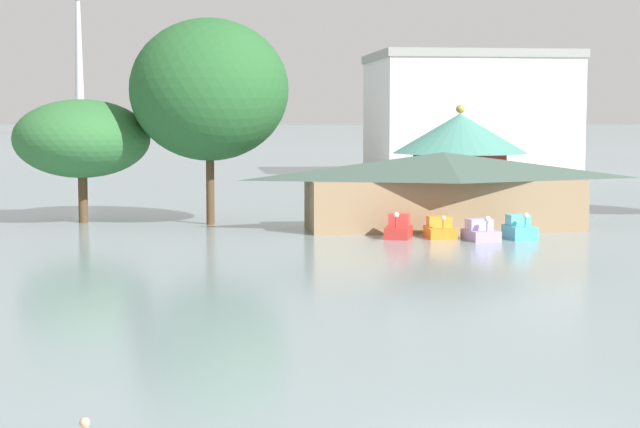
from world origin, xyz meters
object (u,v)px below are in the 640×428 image
(pedal_boat_red, at_px, (399,228))
(pedal_boat_orange, at_px, (440,229))
(pedal_boat_lavender, at_px, (480,232))
(boathouse, at_px, (443,189))
(background_building_block, at_px, (468,114))
(distant_broadcast_tower, at_px, (78,13))
(pedal_boat_cyan, at_px, (519,229))
(shoreline_tree_tall_left, at_px, (82,139))
(shoreline_tree_mid, at_px, (209,90))
(green_roof_pavilion, at_px, (460,152))

(pedal_boat_red, height_order, pedal_boat_orange, pedal_boat_red)
(pedal_boat_red, bearing_deg, pedal_boat_lavender, 91.06)
(pedal_boat_lavender, distance_m, boathouse, 6.70)
(pedal_boat_red, bearing_deg, pedal_boat_orange, 111.35)
(pedal_boat_red, xyz_separation_m, boathouse, (3.86, 4.73, 2.04))
(boathouse, distance_m, background_building_block, 63.97)
(distant_broadcast_tower, bearing_deg, pedal_boat_cyan, -80.03)
(pedal_boat_orange, bearing_deg, distant_broadcast_tower, -168.83)
(shoreline_tree_tall_left, relative_size, distant_broadcast_tower, 0.08)
(background_building_block, bearing_deg, distant_broadcast_tower, 104.77)
(pedal_boat_lavender, bearing_deg, pedal_boat_orange, -136.41)
(boathouse, bearing_deg, distant_broadcast_tower, 99.63)
(boathouse, bearing_deg, background_building_block, 73.72)
(pedal_boat_cyan, bearing_deg, boathouse, -155.92)
(pedal_boat_orange, relative_size, shoreline_tree_mid, 0.19)
(green_roof_pavilion, height_order, shoreline_tree_tall_left, shoreline_tree_tall_left)
(boathouse, relative_size, background_building_block, 0.80)
(boathouse, bearing_deg, green_roof_pavilion, 71.74)
(shoreline_tree_tall_left, bearing_deg, boathouse, -16.23)
(pedal_boat_red, xyz_separation_m, shoreline_tree_mid, (-11.11, 9.41, 8.48))
(pedal_boat_red, bearing_deg, pedal_boat_cyan, 100.68)
(pedal_boat_lavender, bearing_deg, shoreline_tree_mid, -133.05)
(pedal_boat_orange, xyz_separation_m, distant_broadcast_tower, (-60.17, 367.05, 47.88))
(pedal_boat_cyan, relative_size, shoreline_tree_mid, 0.17)
(pedal_boat_cyan, distance_m, shoreline_tree_tall_left, 30.22)
(pedal_boat_lavender, relative_size, green_roof_pavilion, 0.23)
(pedal_boat_cyan, height_order, boathouse, boathouse)
(pedal_boat_cyan, relative_size, distant_broadcast_tower, 0.02)
(pedal_boat_lavender, height_order, distant_broadcast_tower, distant_broadcast_tower)
(shoreline_tree_mid, relative_size, distant_broadcast_tower, 0.12)
(boathouse, distance_m, shoreline_tree_mid, 16.95)
(pedal_boat_lavender, distance_m, pedal_boat_cyan, 2.53)
(boathouse, xyz_separation_m, distant_broadcast_tower, (-61.50, 362.38, 45.75))
(shoreline_tree_tall_left, bearing_deg, background_building_block, 52.61)
(pedal_boat_red, height_order, pedal_boat_lavender, pedal_boat_red)
(green_roof_pavilion, bearing_deg, shoreline_tree_tall_left, -164.30)
(pedal_boat_red, height_order, shoreline_tree_mid, shoreline_tree_mid)
(pedal_boat_red, relative_size, boathouse, 0.14)
(pedal_boat_orange, relative_size, green_roof_pavilion, 0.24)
(shoreline_tree_mid, height_order, distant_broadcast_tower, distant_broadcast_tower)
(pedal_boat_red, distance_m, distant_broadcast_tower, 374.67)
(pedal_boat_lavender, xyz_separation_m, green_roof_pavilion, (4.18, 21.23, 3.96))
(pedal_boat_red, bearing_deg, boathouse, 160.80)
(pedal_boat_orange, height_order, boathouse, boathouse)
(pedal_boat_lavender, bearing_deg, shoreline_tree_tall_left, -126.50)
(green_roof_pavilion, bearing_deg, pedal_boat_red, -114.08)
(green_roof_pavilion, distance_m, shoreline_tree_tall_left, 29.70)
(shoreline_tree_tall_left, distance_m, background_building_block, 68.41)
(shoreline_tree_mid, xyz_separation_m, background_building_block, (32.85, 56.54, -1.47))
(shoreline_tree_tall_left, relative_size, shoreline_tree_mid, 0.67)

